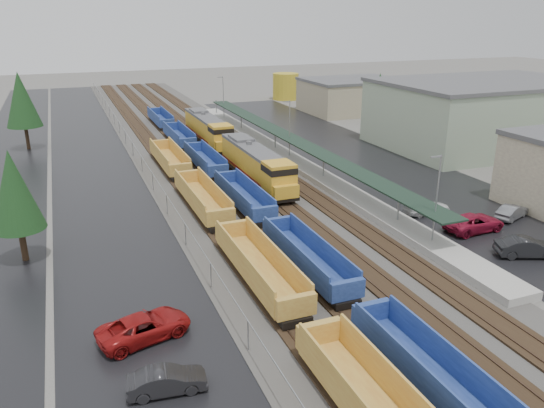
{
  "coord_description": "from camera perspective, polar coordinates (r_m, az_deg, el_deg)",
  "views": [
    {
      "loc": [
        -17.84,
        -12.74,
        18.45
      ],
      "look_at": [
        -0.96,
        29.84,
        2.0
      ],
      "focal_mm": 35.0,
      "sensor_mm": 36.0,
      "label": 1
    }
  ],
  "objects": [
    {
      "name": "storage_tank",
      "position": [
        123.59,
        1.48,
        12.53
      ],
      "size": [
        5.85,
        5.85,
        5.85
      ],
      "primitive_type": "cylinder",
      "color": "gold",
      "rests_on": "ground"
    },
    {
      "name": "east_commuter_lot",
      "position": [
        75.06,
        8.56,
        5.31
      ],
      "size": [
        16.0,
        100.0,
        0.02
      ],
      "primitive_type": "cube",
      "color": "black",
      "rests_on": "ground"
    },
    {
      "name": "well_string_blue",
      "position": [
        53.25,
        -3.11,
        0.74
      ],
      "size": [
        2.51,
        103.36,
        2.22
      ],
      "color": "navy",
      "rests_on": "ground"
    },
    {
      "name": "chainlink_fence",
      "position": [
        73.62,
        -14.62,
        5.89
      ],
      "size": [
        0.08,
        160.04,
        2.02
      ],
      "color": "gray",
      "rests_on": "ground"
    },
    {
      "name": "parked_car_west_b",
      "position": [
        29.2,
        -11.26,
        -18.18
      ],
      "size": [
        1.86,
        4.23,
        1.35
      ],
      "primitive_type": "imported",
      "rotation": [
        0.0,
        0.0,
        1.46
      ],
      "color": "black",
      "rests_on": "ground"
    },
    {
      "name": "west_road",
      "position": [
        75.38,
        -26.41,
        3.5
      ],
      "size": [
        9.0,
        160.0,
        0.02
      ],
      "primitive_type": "cube",
      "color": "black",
      "rests_on": "ground"
    },
    {
      "name": "locomotive_trail",
      "position": [
        80.0,
        -6.88,
        7.97
      ],
      "size": [
        2.89,
        19.05,
        4.31
      ],
      "color": "black",
      "rests_on": "ground"
    },
    {
      "name": "locomotive_lead",
      "position": [
        60.47,
        -1.66,
        4.27
      ],
      "size": [
        2.89,
        19.05,
        4.31
      ],
      "color": "black",
      "rests_on": "ground"
    },
    {
      "name": "parked_car_east_b",
      "position": [
        50.94,
        20.91,
        -1.89
      ],
      "size": [
        2.89,
        5.83,
        1.59
      ],
      "primitive_type": "imported",
      "rotation": [
        0.0,
        0.0,
        1.62
      ],
      "color": "maroon",
      "rests_on": "ground"
    },
    {
      "name": "parked_car_west_c",
      "position": [
        33.46,
        -13.56,
        -12.74
      ],
      "size": [
        3.95,
        6.09,
        1.56
      ],
      "primitive_type": "imported",
      "rotation": [
        0.0,
        0.0,
        1.83
      ],
      "color": "maroon",
      "rests_on": "ground"
    },
    {
      "name": "industrial_buildings",
      "position": [
        82.01,
        21.77,
        8.39
      ],
      "size": [
        32.52,
        75.3,
        9.5
      ],
      "color": "gray",
      "rests_on": "ground"
    },
    {
      "name": "distant_hills",
      "position": [
        232.77,
        -6.16,
        15.1
      ],
      "size": [
        301.0,
        140.0,
        25.2
      ],
      "color": "#4A5642",
      "rests_on": "ground"
    },
    {
      "name": "trackbed",
      "position": [
        77.1,
        -7.66,
        5.85
      ],
      "size": [
        14.6,
        160.0,
        0.22
      ],
      "color": "black",
      "rests_on": "ground"
    },
    {
      "name": "tree_east",
      "position": [
        85.14,
        11.43,
        11.29
      ],
      "size": [
        4.4,
        4.4,
        10.0
      ],
      "color": "#332316",
      "rests_on": "ground"
    },
    {
      "name": "tree_west_near",
      "position": [
        44.76,
        -26.0,
        1.31
      ],
      "size": [
        3.96,
        3.96,
        9.0
      ],
      "color": "#332316",
      "rests_on": "ground"
    },
    {
      "name": "parked_car_east_c",
      "position": [
        53.89,
        16.35,
        -0.33
      ],
      "size": [
        2.14,
        4.76,
        1.35
      ],
      "primitive_type": "imported",
      "rotation": [
        0.0,
        0.0,
        1.52
      ],
      "color": "silver",
      "rests_on": "ground"
    },
    {
      "name": "tree_west_far",
      "position": [
        83.67,
        -25.37,
        10.12
      ],
      "size": [
        4.84,
        4.84,
        11.0
      ],
      "color": "#332316",
      "rests_on": "ground"
    },
    {
      "name": "ballast_strip",
      "position": [
        77.13,
        -7.66,
        5.77
      ],
      "size": [
        20.0,
        160.0,
        0.08
      ],
      "primitive_type": "cube",
      "color": "#302D2B",
      "rests_on": "ground"
    },
    {
      "name": "station_platform",
      "position": [
        70.7,
        1.86,
        5.23
      ],
      "size": [
        3.0,
        80.0,
        8.0
      ],
      "color": "#9E9B93",
      "rests_on": "ground"
    },
    {
      "name": "parked_car_east_a",
      "position": [
        47.29,
        25.72,
        -4.24
      ],
      "size": [
        3.37,
        5.12,
        1.59
      ],
      "primitive_type": "imported",
      "rotation": [
        0.0,
        0.0,
        1.19
      ],
      "color": "black",
      "rests_on": "ground"
    },
    {
      "name": "parked_car_east_e",
      "position": [
        55.42,
        24.4,
        -0.78
      ],
      "size": [
        2.78,
        4.38,
        1.36
      ],
      "primitive_type": "imported",
      "rotation": [
        0.0,
        0.0,
        1.92
      ],
      "color": "#595B5E",
      "rests_on": "ground"
    },
    {
      "name": "well_string_yellow",
      "position": [
        38.61,
        -1.42,
        -6.81
      ],
      "size": [
        2.7,
        79.05,
        2.39
      ],
      "color": "#B87E33",
      "rests_on": "ground"
    },
    {
      "name": "west_parking_lot",
      "position": [
        75.09,
        -18.83,
        4.47
      ],
      "size": [
        10.0,
        160.0,
        0.02
      ],
      "primitive_type": "cube",
      "color": "black",
      "rests_on": "ground"
    }
  ]
}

